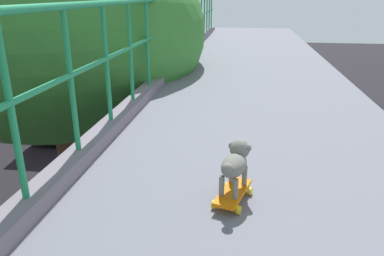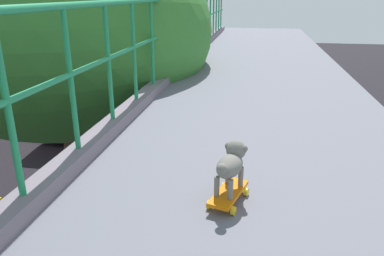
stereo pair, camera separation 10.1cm
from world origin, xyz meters
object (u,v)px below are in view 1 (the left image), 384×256
(car_green_fifth, at_px, (80,188))
(toy_skateboard, at_px, (233,193))
(city_bus, at_px, (92,85))
(small_dog, at_px, (236,161))

(car_green_fifth, bearing_deg, toy_skateboard, -57.31)
(city_bus, xyz_separation_m, toy_skateboard, (9.03, -18.56, 3.94))
(city_bus, distance_m, small_dog, 21.02)
(car_green_fifth, height_order, city_bus, city_bus)
(city_bus, height_order, small_dog, small_dog)
(car_green_fifth, height_order, toy_skateboard, toy_skateboard)
(car_green_fifth, relative_size, toy_skateboard, 8.73)
(city_bus, distance_m, toy_skateboard, 21.01)
(toy_skateboard, bearing_deg, car_green_fifth, 122.69)
(car_green_fifth, xyz_separation_m, city_bus, (-3.57, 10.05, 1.19))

